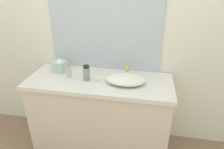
{
  "coord_description": "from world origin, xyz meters",
  "views": [
    {
      "loc": [
        0.46,
        -1.4,
        1.83
      ],
      "look_at": [
        0.13,
        0.37,
        0.96
      ],
      "focal_mm": 32.47,
      "sensor_mm": 36.0,
      "label": 1
    }
  ],
  "objects": [
    {
      "name": "vanity_counter",
      "position": [
        -0.01,
        0.39,
        0.44
      ],
      "size": [
        1.5,
        0.59,
        0.88
      ],
      "color": "beige",
      "rests_on": "ground"
    },
    {
      "name": "soap_dispenser",
      "position": [
        -0.33,
        0.39,
        0.95
      ],
      "size": [
        0.05,
        0.05,
        0.17
      ],
      "color": "#C8AFC9",
      "rests_on": "vanity_counter"
    },
    {
      "name": "sink_basin",
      "position": [
        0.26,
        0.38,
        0.92
      ],
      "size": [
        0.4,
        0.28,
        0.08
      ],
      "primitive_type": "ellipsoid",
      "color": "silver",
      "rests_on": "vanity_counter"
    },
    {
      "name": "wall_mirror_panel",
      "position": [
        -0.01,
        0.69,
        1.33
      ],
      "size": [
        1.21,
        0.01,
        0.91
      ],
      "primitive_type": "cube",
      "color": "#B2BCC6",
      "rests_on": "vanity_counter"
    },
    {
      "name": "candle_jar",
      "position": [
        -0.02,
        0.37,
        0.89
      ],
      "size": [
        0.06,
        0.06,
        0.03
      ],
      "primitive_type": "cylinder",
      "color": "silver",
      "rests_on": "vanity_counter"
    },
    {
      "name": "lotion_bottle",
      "position": [
        -0.13,
        0.36,
        0.96
      ],
      "size": [
        0.07,
        0.07,
        0.16
      ],
      "color": "gray",
      "rests_on": "vanity_counter"
    },
    {
      "name": "faucet",
      "position": [
        0.26,
        0.53,
        0.97
      ],
      "size": [
        0.03,
        0.12,
        0.15
      ],
      "color": "gold",
      "rests_on": "vanity_counter"
    },
    {
      "name": "bathroom_wall_rear",
      "position": [
        0.0,
        0.73,
        1.3
      ],
      "size": [
        6.0,
        0.06,
        2.6
      ],
      "primitive_type": "cube",
      "color": "silver",
      "rests_on": "ground"
    },
    {
      "name": "tissue_box",
      "position": [
        -0.49,
        0.51,
        0.94
      ],
      "size": [
        0.14,
        0.14,
        0.16
      ],
      "color": "#A8CAB7",
      "rests_on": "vanity_counter"
    }
  ]
}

